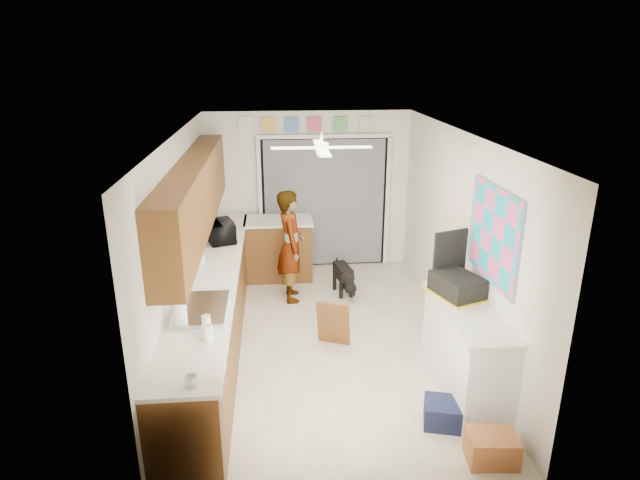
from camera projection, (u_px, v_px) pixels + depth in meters
name	position (u px, v px, depth m)	size (l,w,h in m)	color
floor	(323.00, 339.00, 6.58)	(5.00, 5.00, 0.00)	beige
ceiling	(323.00, 134.00, 5.76)	(5.00, 5.00, 0.00)	white
wall_back	(309.00, 191.00, 8.52)	(3.20, 3.20, 0.00)	white
wall_front	(355.00, 360.00, 3.82)	(3.20, 3.20, 0.00)	white
wall_left	(182.00, 247.00, 6.04)	(5.00, 5.00, 0.00)	white
wall_right	(458.00, 239.00, 6.30)	(5.00, 5.00, 0.00)	white
left_base_cabinets	(214.00, 310.00, 6.32)	(0.60, 4.80, 0.90)	brown
left_countertop	(212.00, 273.00, 6.17)	(0.62, 4.80, 0.04)	white
upper_cabinets	(195.00, 195.00, 6.06)	(0.32, 4.00, 0.80)	brown
sink_basin	(201.00, 310.00, 5.22)	(0.50, 0.76, 0.06)	silver
faucet	(181.00, 302.00, 5.17)	(0.03, 0.03, 0.22)	silver
peninsula_base	(279.00, 250.00, 8.27)	(1.00, 0.60, 0.90)	brown
peninsula_top	(278.00, 221.00, 8.12)	(1.04, 0.64, 0.04)	white
back_opening_recess	(324.00, 203.00, 8.58)	(2.00, 0.06, 2.10)	black
curtain_panel	(324.00, 204.00, 8.54)	(1.90, 0.03, 2.05)	gray
door_trim_left	(260.00, 205.00, 8.46)	(0.06, 0.04, 2.10)	white
door_trim_right	(387.00, 202.00, 8.63)	(0.06, 0.04, 2.10)	white
door_trim_head	(325.00, 136.00, 8.20)	(2.10, 0.04, 0.06)	white
header_frame_0	(269.00, 125.00, 8.09)	(0.22, 0.02, 0.22)	#E4BE4C
header_frame_1	(292.00, 125.00, 8.12)	(0.22, 0.02, 0.22)	#5285DA
header_frame_2	(315.00, 124.00, 8.15)	(0.22, 0.02, 0.22)	#D8516C
header_frame_3	(341.00, 124.00, 8.19)	(0.22, 0.02, 0.22)	#61A65E
header_frame_4	(366.00, 124.00, 8.22)	(0.22, 0.02, 0.22)	silver
route66_sign	(245.00, 125.00, 8.07)	(0.22, 0.02, 0.26)	silver
right_counter_base	(466.00, 353.00, 5.41)	(0.50, 1.40, 0.90)	white
right_counter_top	(470.00, 311.00, 5.26)	(0.54, 1.44, 0.04)	white
abstract_painting	(493.00, 234.00, 5.23)	(0.03, 1.15, 0.95)	#F55A9C
ceiling_fan	(322.00, 148.00, 6.00)	(1.14, 1.14, 0.24)	white
microwave	(221.00, 232.00, 7.13)	(0.49, 0.33, 0.27)	black
soap_bottle	(199.00, 252.00, 6.32)	(0.13, 0.13, 0.33)	silver
cup	(192.00, 380.00, 4.04)	(0.11, 0.11, 0.08)	white
jar_a	(207.00, 333.00, 4.68)	(0.10, 0.10, 0.14)	silver
jar_b	(206.00, 322.00, 4.88)	(0.08, 0.08, 0.13)	silver
paper_towel_roll	(181.00, 315.00, 4.87)	(0.12, 0.12, 0.25)	white
suitcase	(457.00, 285.00, 5.54)	(0.38, 0.51, 0.22)	black
suitcase_rim	(456.00, 295.00, 5.58)	(0.44, 0.58, 0.02)	yellow
suitcase_lid	(450.00, 253.00, 5.73)	(0.42, 0.03, 0.50)	black
cardboard_box	(492.00, 448.00, 4.57)	(0.42, 0.31, 0.26)	#C6683E
navy_crate	(445.00, 413.00, 5.03)	(0.39, 0.32, 0.24)	#151934
cabinet_door_panel	(333.00, 323.00, 6.34)	(0.39, 0.03, 0.59)	brown
man	(291.00, 246.00, 7.42)	(0.58, 0.38, 1.59)	white
dog	(343.00, 278.00, 7.76)	(0.26, 0.62, 0.49)	black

